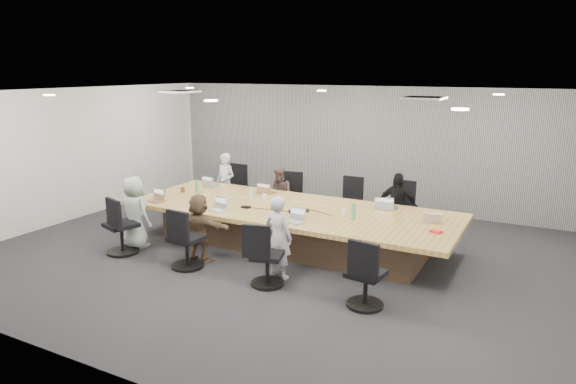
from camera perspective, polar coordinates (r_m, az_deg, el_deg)
The scene contains 38 objects.
floor at distance 9.08m, azimuth -1.19°, elevation -6.98°, with size 10.00×8.00×0.00m, color #28292D.
ceiling at distance 8.52m, azimuth -1.28°, elevation 10.96°, with size 10.00×8.00×0.00m, color white.
wall_back at distance 12.29m, azimuth 7.88°, elevation 5.07°, with size 10.00×2.80×0.00m, color silver.
wall_front at distance 5.66m, azimuth -21.36°, elevation -5.79°, with size 10.00×2.80×0.00m, color silver.
wall_left at distance 11.91m, azimuth -22.83°, elevation 3.87°, with size 8.00×2.80×0.00m, color silver.
curtain at distance 12.22m, azimuth 7.75°, elevation 5.02°, with size 9.80×0.04×2.80m, color gray.
conference_table at distance 9.37m, azimuth 0.29°, elevation -3.73°, with size 6.00×2.20×0.74m.
chair_0 at distance 11.94m, azimuth -5.97°, elevation 0.10°, with size 0.57×0.57×0.85m, color black, non-canonical shape.
chair_1 at distance 11.25m, azimuth -0.04°, elevation -0.89°, with size 0.51×0.51×0.76m, color black, non-canonical shape.
chair_2 at distance 10.68m, azimuth 6.77°, elevation -1.64°, with size 0.55×0.55×0.81m, color black, non-canonical shape.
chair_3 at distance 10.34m, azimuth 12.45°, elevation -2.20°, with size 0.59×0.59×0.87m, color black, non-canonical shape.
chair_4 at distance 9.49m, azimuth -18.02°, elevation -3.99°, with size 0.59×0.59×0.87m, color black, non-canonical shape.
chair_5 at distance 8.55m, azimuth -11.20°, elevation -5.61°, with size 0.56×0.56×0.83m, color black, non-canonical shape.
chair_6 at distance 7.74m, azimuth -2.32°, elevation -7.61°, with size 0.53×0.53×0.78m, color black, non-canonical shape.
chair_7 at distance 7.14m, azimuth 8.63°, elevation -9.54°, with size 0.54×0.54×0.80m, color black, non-canonical shape.
person_0 at distance 11.60m, azimuth -6.96°, elevation 0.97°, with size 0.49×0.32×1.36m, color silver.
laptop_0 at distance 11.15m, azimuth -8.57°, elevation 0.77°, with size 0.31×0.21×0.02m, color #B2B2B7.
person_1 at distance 10.90m, azimuth -0.89°, elevation -0.28°, with size 0.56×0.44×1.16m, color brown.
laptop_1 at distance 10.40m, azimuth -2.35°, elevation -0.01°, with size 0.32×0.22×0.02m, color #8C6647.
person_3 at distance 9.96m, azimuth 11.97°, elevation -1.52°, with size 0.76×0.31×1.29m, color black.
laptop_3 at distance 9.42m, azimuth 11.07°, elevation -1.69°, with size 0.34×0.24×0.02m, color #B2B2B7.
person_4 at distance 9.66m, azimuth -16.65°, elevation -2.19°, with size 0.65×0.42×1.32m, color #A1AEA4.
laptop_4 at distance 10.02m, azimuth -14.50°, elevation -0.96°, with size 0.32×0.22×0.02m, color #8C6647.
person_5 at distance 8.76m, azimuth -9.82°, elevation -3.94°, with size 1.08×0.34×1.16m, color brown.
laptop_5 at distance 9.14m, azimuth -7.77°, elevation -2.04°, with size 0.28×0.20×0.02m, color #B2B2B7.
person_6 at distance 7.94m, azimuth -1.06°, elevation -5.02°, with size 0.48×0.31×1.31m, color #B0AEBC.
laptop_6 at distance 8.37m, azimuth 0.75°, elevation -3.36°, with size 0.28×0.19×0.02m, color #B2B2B7.
bottle_green_left at distance 10.58m, azimuth -10.09°, elevation 0.68°, with size 0.07×0.07×0.25m, color #539269.
bottle_green_right at distance 8.61m, azimuth 7.27°, elevation -2.12°, with size 0.08×0.08×0.27m, color #539269.
bottle_clear at distance 9.84m, azimuth -4.10°, elevation -0.24°, with size 0.06×0.06×0.21m, color silver.
cup_white_far at distance 9.82m, azimuth -2.65°, elevation -0.55°, with size 0.09×0.09×0.11m, color white.
cup_white_near at distance 8.84m, azimuth 6.24°, elevation -2.24°, with size 0.08×0.08×0.10m, color white.
mug_brown at distance 10.66m, azimuth -11.63°, elevation 0.28°, with size 0.08×0.08×0.10m, color brown.
mic_left at distance 9.28m, azimuth -4.69°, elevation -1.67°, with size 0.15×0.10×0.03m, color black.
mic_right at distance 9.01m, azimuth 1.90°, elevation -2.09°, with size 0.15×0.10×0.03m, color black.
stapler at distance 8.88m, azimuth 0.51°, elevation -2.24°, with size 0.16×0.04×0.06m, color black.
canvas_bag at distance 8.72m, azimuth 15.86°, elevation -2.75°, with size 0.28×0.17×0.15m, color tan.
snack_packet at distance 8.18m, azimuth 16.14°, elevation -4.25°, with size 0.17×0.11×0.04m, color red.
Camera 1 is at (4.13, -7.44, 3.18)m, focal length 32.00 mm.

